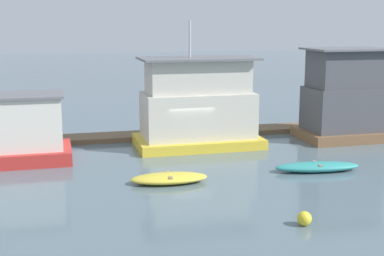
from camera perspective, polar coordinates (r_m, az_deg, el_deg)
ground_plane at (r=30.48m, az=-0.47°, el=-2.23°), size 200.00×200.00×0.00m
dock_walkway at (r=33.77m, az=-1.89°, el=-0.64°), size 33.80×2.01×0.30m
houseboat_red at (r=28.91m, az=-19.50°, el=-0.29°), size 6.69×3.67×3.50m
houseboat_yellow at (r=30.77m, az=0.61°, el=2.30°), size 7.16×4.10×7.20m
houseboat_brown at (r=33.95m, az=16.04°, el=3.09°), size 5.42×3.80×5.57m
dinghy_yellow at (r=24.08m, az=-2.45°, el=-5.37°), size 3.55×1.70×0.44m
dinghy_teal at (r=26.59m, az=13.21°, el=-4.04°), size 4.28×1.76×0.45m
mooring_post_far_left at (r=32.22m, az=-2.87°, el=0.41°), size 0.24×0.24×2.11m
mooring_post_near_right at (r=36.59m, az=16.14°, el=1.28°), size 0.21×0.21×2.09m
mooring_post_near_left at (r=32.97m, az=1.99°, el=0.01°), size 0.20×0.20×1.36m
buoy_yellow at (r=19.60m, az=11.89°, el=-9.42°), size 0.52×0.52×0.52m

